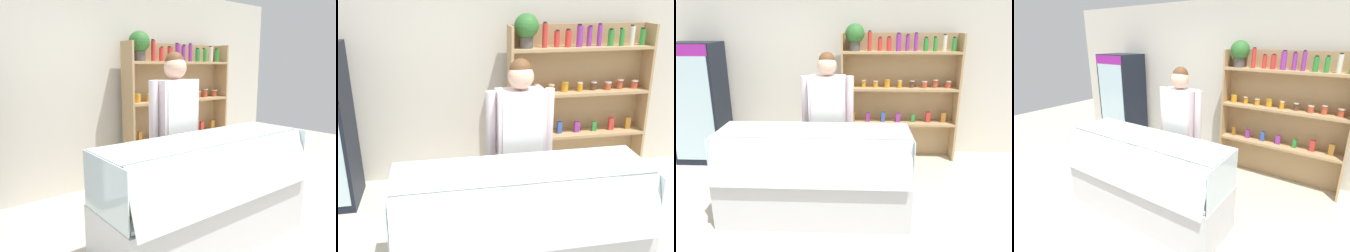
% 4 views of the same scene
% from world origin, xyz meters
% --- Properties ---
extents(back_wall, '(6.80, 0.10, 2.70)m').
position_xyz_m(back_wall, '(0.00, 2.16, 1.35)').
color(back_wall, beige).
rests_on(back_wall, ground).
extents(shelving_unit, '(1.77, 0.29, 2.08)m').
position_xyz_m(shelving_unit, '(1.11, 1.89, 1.18)').
color(shelving_unit, tan).
rests_on(shelving_unit, ground).
extents(deli_display_case, '(2.05, 0.75, 1.01)m').
position_xyz_m(deli_display_case, '(0.10, 0.14, 0.31)').
color(deli_display_case, silver).
rests_on(deli_display_case, ground).
extents(shop_clerk, '(0.63, 0.25, 1.77)m').
position_xyz_m(shop_clerk, '(0.20, 0.73, 1.06)').
color(shop_clerk, '#4C4233').
rests_on(shop_clerk, ground).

